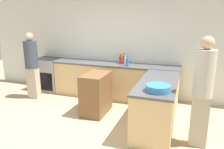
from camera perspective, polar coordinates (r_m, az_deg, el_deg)
ground_plane at (r=4.19m, az=-8.33°, el=-14.66°), size 14.00×14.00×0.00m
wall_back at (r=5.79m, az=1.68°, el=7.79°), size 8.00×0.06×2.70m
counter_back at (r=5.66m, az=0.59°, el=-1.63°), size 3.25×0.63×0.91m
counter_peninsula at (r=4.27m, az=11.74°, el=-7.51°), size 0.69×1.85×0.91m
range_oven at (r=6.57m, az=-16.15°, el=0.10°), size 0.74×0.61×0.92m
island_table at (r=4.77m, az=-4.15°, el=-4.98°), size 0.47×0.77×0.89m
mixing_bowl at (r=3.54m, az=11.95°, el=-3.51°), size 0.40×0.40×0.11m
water_bottle_blue at (r=5.26m, az=3.99°, el=3.31°), size 0.08×0.08×0.27m
olive_oil_bottle at (r=5.62m, az=3.20°, el=4.00°), size 0.06×0.06×0.25m
hot_sauce_bottle at (r=5.57m, az=2.31°, el=3.90°), size 0.09×0.09×0.25m
vinegar_bottle_clear at (r=5.52m, az=3.46°, el=3.66°), size 0.07×0.07×0.22m
person_by_range at (r=5.88m, az=-20.25°, el=2.72°), size 0.33×0.33×1.68m
person_at_peninsula at (r=3.65m, az=22.60°, el=-3.37°), size 0.30×0.30×1.79m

